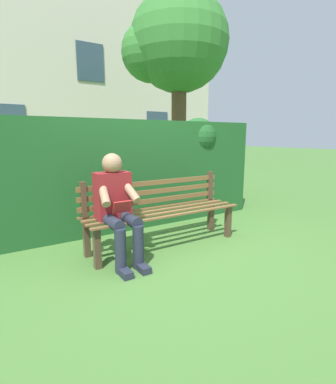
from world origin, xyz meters
TOP-DOWN VIEW (x-y plane):
  - ground at (0.00, 0.00)m, footprint 60.00×60.00m
  - park_bench at (0.00, -0.08)m, footprint 2.02×0.52m
  - person_seated at (0.66, 0.10)m, footprint 0.44×0.73m
  - hedge_backdrop at (0.01, -1.13)m, footprint 4.53×0.77m
  - tree at (-2.17, -3.06)m, footprint 2.40×2.28m
  - building_facade at (-1.44, -8.59)m, footprint 10.10×3.29m

SIDE VIEW (x-z plane):
  - ground at x=0.00m, z-range 0.00..0.00m
  - park_bench at x=0.00m, z-range 0.02..0.90m
  - person_seated at x=0.66m, z-range 0.04..1.23m
  - hedge_backdrop at x=0.01m, z-range 0.00..1.69m
  - building_facade at x=-1.44m, z-range 0.00..6.06m
  - tree at x=-2.17m, z-range 1.10..5.77m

